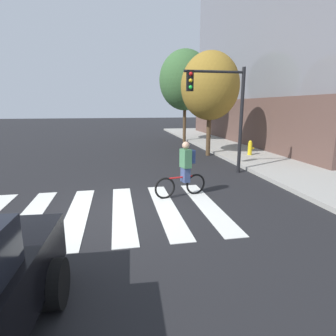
{
  "coord_description": "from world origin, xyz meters",
  "views": [
    {
      "loc": [
        0.05,
        -6.95,
        2.71
      ],
      "look_at": [
        1.38,
        0.14,
        1.09
      ],
      "focal_mm": 29.38,
      "sensor_mm": 36.0,
      "label": 1
    }
  ],
  "objects_px": {
    "street_tree_near": "(210,86)",
    "street_tree_mid": "(185,80)",
    "cyclist": "(185,169)",
    "fire_hydrant": "(250,148)",
    "traffic_light_near": "(222,102)"
  },
  "relations": [
    {
      "from": "street_tree_near",
      "to": "street_tree_mid",
      "type": "height_order",
      "value": "street_tree_mid"
    },
    {
      "from": "cyclist",
      "to": "fire_hydrant",
      "type": "distance_m",
      "value": 7.6
    },
    {
      "from": "traffic_light_near",
      "to": "street_tree_mid",
      "type": "distance_m",
      "value": 10.44
    },
    {
      "from": "cyclist",
      "to": "street_tree_mid",
      "type": "distance_m",
      "value": 13.75
    },
    {
      "from": "cyclist",
      "to": "street_tree_near",
      "type": "xyz_separation_m",
      "value": [
        3.04,
        6.75,
        2.91
      ]
    },
    {
      "from": "cyclist",
      "to": "fire_hydrant",
      "type": "bearing_deg",
      "value": 48.43
    },
    {
      "from": "fire_hydrant",
      "to": "street_tree_mid",
      "type": "relative_size",
      "value": 0.11
    },
    {
      "from": "fire_hydrant",
      "to": "street_tree_near",
      "type": "height_order",
      "value": "street_tree_near"
    },
    {
      "from": "traffic_light_near",
      "to": "fire_hydrant",
      "type": "relative_size",
      "value": 5.38
    },
    {
      "from": "fire_hydrant",
      "to": "street_tree_mid",
      "type": "bearing_deg",
      "value": 104.56
    },
    {
      "from": "traffic_light_near",
      "to": "cyclist",
      "type": "bearing_deg",
      "value": -129.6
    },
    {
      "from": "fire_hydrant",
      "to": "street_tree_mid",
      "type": "distance_m",
      "value": 8.44
    },
    {
      "from": "fire_hydrant",
      "to": "street_tree_near",
      "type": "xyz_separation_m",
      "value": [
        -2.0,
        1.06,
        3.22
      ]
    },
    {
      "from": "cyclist",
      "to": "street_tree_near",
      "type": "height_order",
      "value": "street_tree_near"
    },
    {
      "from": "cyclist",
      "to": "street_tree_near",
      "type": "distance_m",
      "value": 7.95
    }
  ]
}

